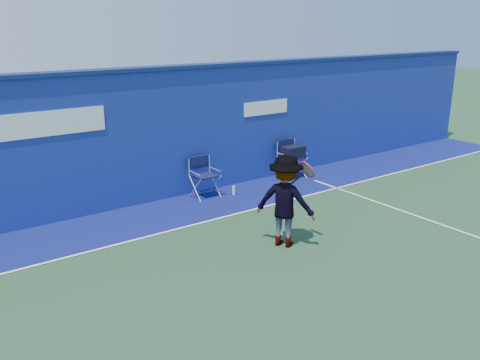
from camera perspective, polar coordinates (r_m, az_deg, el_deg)
ground at (r=8.06m, az=4.70°, el=-12.67°), size 80.00×80.00×0.00m
stadium_wall at (r=11.70m, az=-11.77°, el=4.76°), size 24.00×0.50×3.08m
out_of_bounds_strip at (r=11.19m, az=-8.96°, el=-3.96°), size 24.00×1.80×0.01m
court_lines at (r=8.46m, az=2.04°, el=-10.98°), size 24.00×12.00×0.01m
directors_chair_left at (r=12.18m, az=-4.00°, el=-0.43°), size 0.57×0.53×0.97m
directors_chair_right at (r=13.67m, az=5.86°, el=1.96°), size 0.60×0.54×1.01m
water_bottle at (r=12.32m, az=-0.71°, el=-1.19°), size 0.07×0.07×0.22m
tennis_player at (r=9.40m, az=5.12°, el=-2.34°), size 1.15×1.29×1.74m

